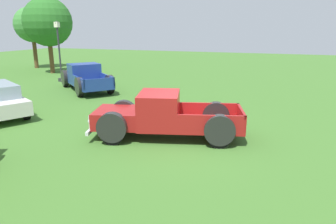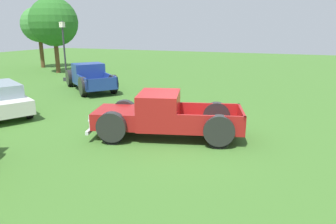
{
  "view_description": "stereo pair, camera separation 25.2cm",
  "coord_description": "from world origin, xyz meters",
  "px_view_note": "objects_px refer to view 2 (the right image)",
  "views": [
    {
      "loc": [
        -9.46,
        -3.1,
        3.64
      ],
      "look_at": [
        -0.05,
        0.37,
        0.9
      ],
      "focal_mm": 32.63,
      "sensor_mm": 36.0,
      "label": 1
    },
    {
      "loc": [
        -9.37,
        -3.33,
        3.64
      ],
      "look_at": [
        -0.05,
        0.37,
        0.9
      ],
      "focal_mm": 32.63,
      "sensor_mm": 36.0,
      "label": 2
    }
  ],
  "objects_px": {
    "lamp_post_near": "(64,50)",
    "oak_tree_east": "(54,22)",
    "pickup_truck_behind_right": "(88,77)",
    "oak_tree_center": "(39,25)",
    "pickup_truck_foreground": "(157,116)"
  },
  "relations": [
    {
      "from": "lamp_post_near",
      "to": "oak_tree_east",
      "type": "distance_m",
      "value": 5.19
    },
    {
      "from": "lamp_post_near",
      "to": "oak_tree_east",
      "type": "xyz_separation_m",
      "value": [
        3.23,
        3.54,
        1.97
      ]
    },
    {
      "from": "pickup_truck_behind_right",
      "to": "oak_tree_center",
      "type": "relative_size",
      "value": 0.92
    },
    {
      "from": "pickup_truck_foreground",
      "to": "oak_tree_center",
      "type": "bearing_deg",
      "value": 52.51
    },
    {
      "from": "oak_tree_east",
      "to": "oak_tree_center",
      "type": "distance_m",
      "value": 4.54
    },
    {
      "from": "oak_tree_east",
      "to": "lamp_post_near",
      "type": "bearing_deg",
      "value": -132.35
    },
    {
      "from": "pickup_truck_behind_right",
      "to": "lamp_post_near",
      "type": "xyz_separation_m",
      "value": [
        1.94,
        3.31,
        1.42
      ]
    },
    {
      "from": "pickup_truck_behind_right",
      "to": "oak_tree_east",
      "type": "relative_size",
      "value": 0.85
    },
    {
      "from": "pickup_truck_foreground",
      "to": "oak_tree_center",
      "type": "height_order",
      "value": "oak_tree_center"
    },
    {
      "from": "pickup_truck_behind_right",
      "to": "oak_tree_center",
      "type": "height_order",
      "value": "oak_tree_center"
    },
    {
      "from": "oak_tree_east",
      "to": "pickup_truck_foreground",
      "type": "bearing_deg",
      "value": -129.03
    },
    {
      "from": "pickup_truck_behind_right",
      "to": "pickup_truck_foreground",
      "type": "bearing_deg",
      "value": -130.77
    },
    {
      "from": "lamp_post_near",
      "to": "oak_tree_east",
      "type": "height_order",
      "value": "oak_tree_east"
    },
    {
      "from": "oak_tree_center",
      "to": "oak_tree_east",
      "type": "bearing_deg",
      "value": -121.19
    },
    {
      "from": "oak_tree_east",
      "to": "oak_tree_center",
      "type": "bearing_deg",
      "value": 58.81
    }
  ]
}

